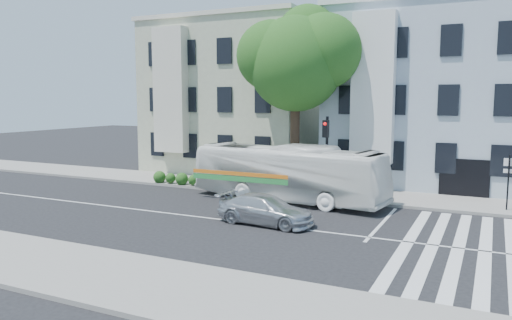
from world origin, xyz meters
The scene contains 11 objects.
ground centered at (0.00, 0.00, 0.00)m, with size 120.00×120.00×0.00m, color black.
sidewalk_far centered at (0.00, 8.00, 0.07)m, with size 80.00×4.00×0.15m, color gray.
sidewalk_near centered at (0.00, -8.00, 0.07)m, with size 80.00×4.00×0.15m, color gray.
building_left centered at (-7.00, 15.00, 5.50)m, with size 12.00×10.00×11.00m, color #A9AB90.
building_right centered at (7.00, 15.00, 5.50)m, with size 12.00×10.00×11.00m, color #A4AFC3.
street_tree centered at (0.06, 8.74, 7.83)m, with size 7.30×5.90×11.10m.
bus centered at (0.86, 5.20, 1.52)m, with size 10.88×2.55×3.03m, color white.
sedan centered at (1.88, 0.19, 0.64)m, with size 4.42×1.80×1.28m, color silver.
hedge centered at (-4.11, 6.30, 0.50)m, with size 8.50×0.84×0.70m, color #1D591D, non-canonical shape.
traffic_signal centered at (2.69, 6.23, 2.93)m, with size 0.47×0.54×4.54m.
far_sign_pole centered at (11.49, 7.19, 1.84)m, with size 0.48×0.17×2.68m.
Camera 1 is at (10.79, -19.33, 5.50)m, focal length 35.00 mm.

